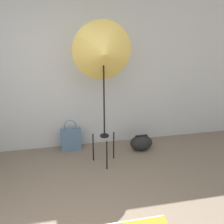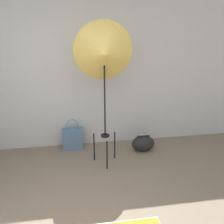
{
  "view_description": "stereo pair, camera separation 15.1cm",
  "coord_description": "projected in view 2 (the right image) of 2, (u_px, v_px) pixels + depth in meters",
  "views": [
    {
      "loc": [
        -0.14,
        -1.74,
        2.19
      ],
      "look_at": [
        0.53,
        1.5,
        0.93
      ],
      "focal_mm": 42.0,
      "sensor_mm": 36.0,
      "label": 1
    },
    {
      "loc": [
        0.01,
        -1.77,
        2.19
      ],
      "look_at": [
        0.53,
        1.5,
        0.93
      ],
      "focal_mm": 42.0,
      "sensor_mm": 36.0,
      "label": 2
    }
  ],
  "objects": [
    {
      "name": "photo_umbrella",
      "position": [
        104.0,
        53.0,
        3.49
      ],
      "size": [
        0.83,
        0.35,
        2.11
      ],
      "color": "black",
      "rests_on": "ground_plane"
    },
    {
      "name": "wall_back",
      "position": [
        70.0,
        71.0,
        4.2
      ],
      "size": [
        8.0,
        0.05,
        2.6
      ],
      "color": "#B7BCC1",
      "rests_on": "ground_plane"
    },
    {
      "name": "tote_bag",
      "position": [
        73.0,
        139.0,
        4.42
      ],
      "size": [
        0.34,
        0.14,
        0.54
      ],
      "color": "slate",
      "rests_on": "ground_plane"
    },
    {
      "name": "duffel_bag",
      "position": [
        143.0,
        143.0,
        4.39
      ],
      "size": [
        0.38,
        0.26,
        0.27
      ],
      "color": "black",
      "rests_on": "ground_plane"
    }
  ]
}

